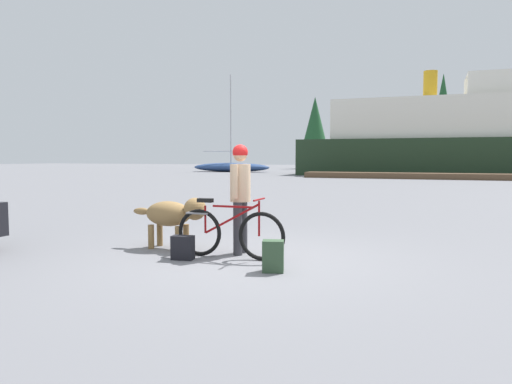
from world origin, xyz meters
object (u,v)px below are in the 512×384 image
Objects in this scene: person_cyclist at (240,188)px; backpack at (273,256)px; dog at (173,214)px; sailboat_moored at (231,167)px; handbag_pannier at (183,248)px; bicycle at (229,232)px; ferry_boat at (473,139)px.

person_cyclist reaches higher than backpack.
dog is 0.14× the size of sailboat_moored.
dog is 3.80× the size of handbag_pannier.
bicycle is 1.09m from backpack.
ferry_boat reaches higher than bicycle.
bicycle is at bearing -17.70° from dog.
person_cyclist is 1.26× the size of dog.
person_cyclist is 1.52m from backpack.
handbag_pannier is 0.04× the size of sailboat_moored.
ferry_boat reaches higher than backpack.
sailboat_moored is at bearing 113.54° from person_cyclist.
person_cyclist is (0.04, 0.36, 0.64)m from bicycle.
sailboat_moored reaches higher than ferry_boat.
handbag_pannier is (-0.60, -0.33, -0.21)m from bicycle.
person_cyclist is 4.80× the size of handbag_pannier.
ferry_boat is (6.41, 35.99, 2.80)m from handbag_pannier.
sailboat_moored reaches higher than backpack.
handbag_pannier is at bearing -51.47° from dog.
person_cyclist is 1.27m from handbag_pannier.
person_cyclist is 0.06× the size of ferry_boat.
ferry_boat is at bearing 79.89° from handbag_pannier.
handbag_pannier is at bearing -150.94° from bicycle.
sailboat_moored reaches higher than bicycle.
handbag_pannier is at bearing -132.84° from person_cyclist.
bicycle is at bearing 146.55° from backpack.
backpack is at bearing -25.05° from dog.
handbag_pannier is 0.01× the size of ferry_boat.
sailboat_moored is at bearing 111.98° from dog.
bicycle is 1.01× the size of person_cyclist.
dog is at bearing -68.02° from sailboat_moored.
backpack is 0.02× the size of ferry_boat.
person_cyclist reaches higher than dog.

